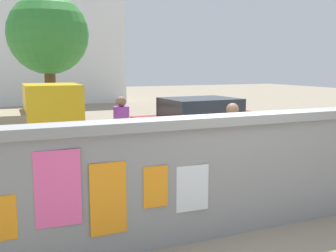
{
  "coord_description": "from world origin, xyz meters",
  "views": [
    {
      "loc": [
        -2.81,
        -4.44,
        2.25
      ],
      "look_at": [
        0.37,
        2.88,
        1.05
      ],
      "focal_mm": 42.43,
      "sensor_mm": 36.0,
      "label": 1
    }
  ],
  "objects_px": {
    "motorcycle": "(151,175)",
    "person_walking": "(232,139)",
    "auto_rickshaw_truck": "(7,128)",
    "person_bystander": "(122,126)",
    "car_parked": "(204,122)",
    "tree_roadside": "(48,35)",
    "bicycle_near": "(304,162)"
  },
  "relations": [
    {
      "from": "motorcycle",
      "to": "person_walking",
      "type": "relative_size",
      "value": 1.16
    },
    {
      "from": "auto_rickshaw_truck",
      "to": "person_walking",
      "type": "bearing_deg",
      "value": -44.34
    },
    {
      "from": "auto_rickshaw_truck",
      "to": "person_walking",
      "type": "height_order",
      "value": "auto_rickshaw_truck"
    },
    {
      "from": "bicycle_near",
      "to": "person_walking",
      "type": "bearing_deg",
      "value": -174.76
    },
    {
      "from": "auto_rickshaw_truck",
      "to": "car_parked",
      "type": "bearing_deg",
      "value": 1.32
    },
    {
      "from": "person_bystander",
      "to": "motorcycle",
      "type": "bearing_deg",
      "value": -94.17
    },
    {
      "from": "person_walking",
      "to": "tree_roadside",
      "type": "xyz_separation_m",
      "value": [
        -1.92,
        9.05,
        2.36
      ]
    },
    {
      "from": "tree_roadside",
      "to": "bicycle_near",
      "type": "bearing_deg",
      "value": -67.17
    },
    {
      "from": "person_walking",
      "to": "car_parked",
      "type": "bearing_deg",
      "value": 68.32
    },
    {
      "from": "person_bystander",
      "to": "tree_roadside",
      "type": "height_order",
      "value": "tree_roadside"
    },
    {
      "from": "car_parked",
      "to": "bicycle_near",
      "type": "height_order",
      "value": "car_parked"
    },
    {
      "from": "person_walking",
      "to": "motorcycle",
      "type": "bearing_deg",
      "value": 173.67
    },
    {
      "from": "person_bystander",
      "to": "tree_roadside",
      "type": "distance_m",
      "value": 7.19
    },
    {
      "from": "bicycle_near",
      "to": "person_walking",
      "type": "distance_m",
      "value": 1.93
    },
    {
      "from": "car_parked",
      "to": "tree_roadside",
      "type": "xyz_separation_m",
      "value": [
        -3.36,
        5.44,
        2.62
      ]
    },
    {
      "from": "person_bystander",
      "to": "person_walking",
      "type": "bearing_deg",
      "value": -60.18
    },
    {
      "from": "auto_rickshaw_truck",
      "to": "person_bystander",
      "type": "relative_size",
      "value": 2.24
    },
    {
      "from": "motorcycle",
      "to": "bicycle_near",
      "type": "relative_size",
      "value": 1.1
    },
    {
      "from": "car_parked",
      "to": "auto_rickshaw_truck",
      "type": "bearing_deg",
      "value": -178.68
    },
    {
      "from": "motorcycle",
      "to": "person_bystander",
      "type": "distance_m",
      "value": 2.2
    },
    {
      "from": "person_walking",
      "to": "tree_roadside",
      "type": "height_order",
      "value": "tree_roadside"
    },
    {
      "from": "motorcycle",
      "to": "person_bystander",
      "type": "relative_size",
      "value": 1.16
    },
    {
      "from": "auto_rickshaw_truck",
      "to": "person_walking",
      "type": "relative_size",
      "value": 2.24
    },
    {
      "from": "motorcycle",
      "to": "bicycle_near",
      "type": "height_order",
      "value": "bicycle_near"
    },
    {
      "from": "auto_rickshaw_truck",
      "to": "motorcycle",
      "type": "distance_m",
      "value": 3.97
    },
    {
      "from": "car_parked",
      "to": "tree_roadside",
      "type": "height_order",
      "value": "tree_roadside"
    },
    {
      "from": "car_parked",
      "to": "bicycle_near",
      "type": "distance_m",
      "value": 3.49
    },
    {
      "from": "tree_roadside",
      "to": "person_walking",
      "type": "bearing_deg",
      "value": -78.01
    },
    {
      "from": "car_parked",
      "to": "motorcycle",
      "type": "bearing_deg",
      "value": -130.11
    },
    {
      "from": "car_parked",
      "to": "bicycle_near",
      "type": "bearing_deg",
      "value": -83.68
    },
    {
      "from": "person_walking",
      "to": "person_bystander",
      "type": "distance_m",
      "value": 2.64
    },
    {
      "from": "car_parked",
      "to": "motorcycle",
      "type": "distance_m",
      "value": 4.52
    }
  ]
}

